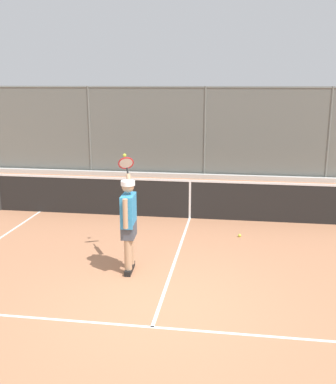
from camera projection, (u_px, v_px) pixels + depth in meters
name	position (u px, v px, depth m)	size (l,w,h in m)	color
ground_plane	(159.00, 306.00, 6.70)	(60.00, 60.00, 0.00)	#B27551
court_line_markings	(148.00, 339.00, 5.85)	(7.77, 9.25, 0.01)	white
fence_backdrop	(206.00, 136.00, 15.93)	(19.24, 1.37, 3.09)	slate
tennis_net	(190.00, 199.00, 10.88)	(9.99, 0.09, 1.07)	#2D2D2D
tennis_player	(129.00, 219.00, 7.73)	(0.53, 1.36, 1.93)	black
tennis_ball_near_net	(240.00, 235.00, 9.67)	(0.07, 0.07, 0.07)	#D6E042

